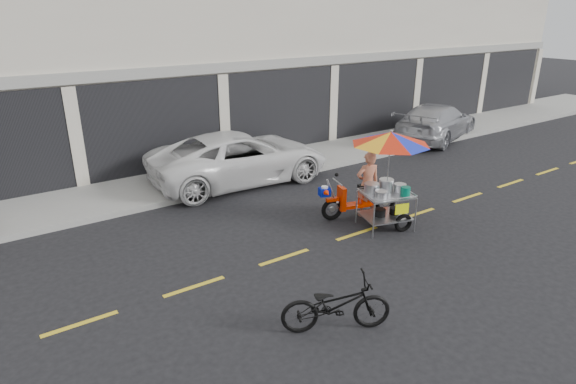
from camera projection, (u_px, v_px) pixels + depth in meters
ground at (357, 234)px, 10.98m from camera, size 90.00×90.00×0.00m
sidewalk at (240, 169)px, 15.20m from camera, size 45.00×3.00×0.15m
shophouse_block at (237, 24)px, 19.13m from camera, size 36.00×8.11×10.40m
centerline at (357, 233)px, 10.97m from camera, size 42.00×0.10×0.01m
white_pickup at (240, 157)px, 14.05m from camera, size 5.44×2.73×1.48m
silver_pickup at (436, 122)px, 18.69m from camera, size 5.18×3.44×1.39m
near_bicycle at (336, 305)px, 7.54m from camera, size 1.84×1.34×0.92m
food_vendor_rig at (381, 164)px, 11.07m from camera, size 2.29×2.26×2.32m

